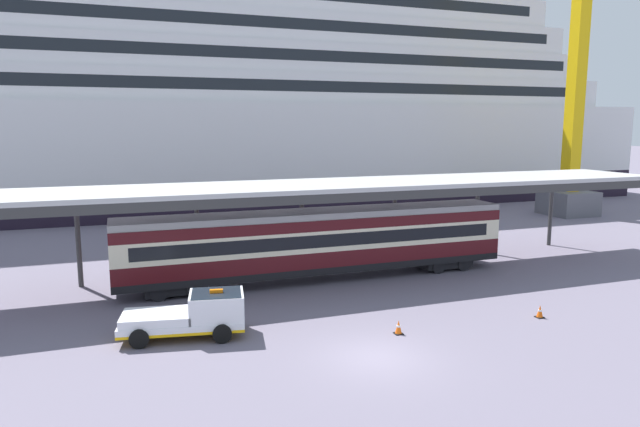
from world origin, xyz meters
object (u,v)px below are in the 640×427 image
service_truck (195,314)px  traffic_cone_mid (540,312)px  traffic_cone_near (399,327)px  train_carriage (319,241)px  cruise_ship (67,95)px  dockside_crane (583,48)px

service_truck → traffic_cone_mid: bearing=-11.3°
traffic_cone_near → traffic_cone_mid: bearing=-2.9°
traffic_cone_mid → train_carriage: bearing=128.1°
train_carriage → traffic_cone_mid: bearing=-51.9°
cruise_ship → traffic_cone_near: size_ratio=214.01×
train_carriage → cruise_ship: bearing=113.1°
service_truck → traffic_cone_mid: service_truck is taller
cruise_ship → dockside_crane: (47.72, -21.92, 4.24)m
cruise_ship → dockside_crane: bearing=-24.7°
dockside_crane → train_carriage: bearing=-156.1°
service_truck → traffic_cone_near: 8.81m
cruise_ship → train_carriage: (15.45, -36.22, -9.80)m
traffic_cone_near → dockside_crane: 42.84m
traffic_cone_mid → dockside_crane: bearing=44.2°
traffic_cone_near → traffic_cone_mid: 7.26m
service_truck → train_carriage: bearing=39.4°
traffic_cone_near → traffic_cone_mid: (7.26, -0.37, -0.01)m
dockside_crane → traffic_cone_mid: bearing=-135.8°
traffic_cone_near → traffic_cone_mid: size_ratio=1.02×
service_truck → traffic_cone_near: (8.34, -2.75, -0.69)m
traffic_cone_near → dockside_crane: size_ratio=0.01×
service_truck → traffic_cone_mid: (15.59, -3.12, -0.70)m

